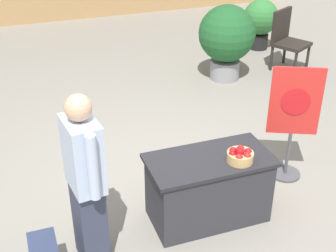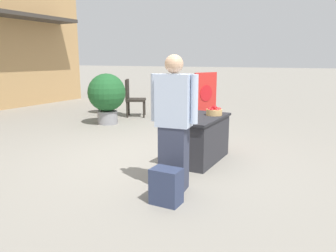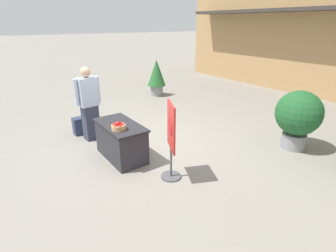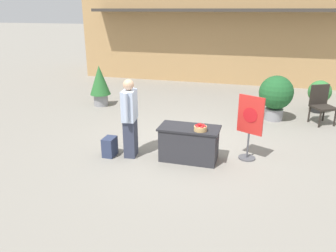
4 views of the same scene
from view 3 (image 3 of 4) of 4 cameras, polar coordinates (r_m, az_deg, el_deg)
The scene contains 8 objects.
ground_plane at distance 5.98m, azimuth -5.22°, elevation -4.17°, with size 120.00×120.00×0.00m, color gray.
display_table at distance 5.38m, azimuth -10.19°, elevation -3.19°, with size 1.26×0.65×0.73m.
apple_basket at distance 4.94m, azimuth -10.75°, elevation -0.05°, with size 0.26×0.26×0.16m.
person_visitor at distance 6.25m, azimuth -16.85°, elevation 4.69°, with size 0.31×0.61×1.70m.
backpack at distance 6.83m, azimuth -18.52°, elevation 0.06°, with size 0.24×0.34×0.42m.
poster_board at distance 4.44m, azimuth 0.68°, elevation -2.81°, with size 0.53×0.36×1.39m.
potted_plant_far_left at distance 9.91m, azimuth -2.51°, elevation 10.92°, with size 0.67×0.67×1.33m.
potted_plant_near_right at distance 6.21m, azimuth 26.49°, elevation 2.04°, with size 0.96×0.96×1.29m.
Camera 3 is at (4.68, -2.66, 2.60)m, focal length 28.00 mm.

